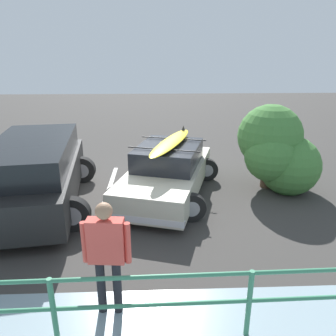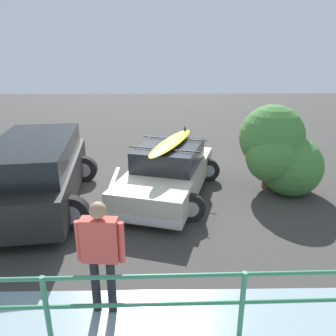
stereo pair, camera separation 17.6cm
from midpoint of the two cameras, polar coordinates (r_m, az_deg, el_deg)
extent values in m
cube|color=#383533|center=(8.82, -4.96, -4.32)|extent=(44.00, 44.00, 0.02)
cube|color=silver|center=(8.78, -11.13, -4.67)|extent=(0.12, 4.30, 0.00)
cube|color=#B7B29E|center=(8.49, -0.76, -1.64)|extent=(2.77, 4.38, 0.60)
cube|color=#23262B|center=(8.45, -0.50, 2.29)|extent=(1.99, 2.29, 0.52)
cube|color=silver|center=(6.83, -5.04, -8.93)|extent=(1.69, 0.58, 0.14)
cube|color=silver|center=(10.38, 2.03, 1.29)|extent=(1.69, 0.58, 0.14)
cylinder|color=black|center=(7.25, 3.39, -6.88)|extent=(0.65, 0.18, 0.65)
cylinder|color=#99999E|center=(7.25, 3.39, -6.88)|extent=(0.36, 0.19, 0.36)
cylinder|color=black|center=(7.72, -9.43, -5.42)|extent=(0.65, 0.18, 0.65)
cylinder|color=#99999E|center=(7.72, -9.43, -5.42)|extent=(0.36, 0.19, 0.36)
cylinder|color=black|center=(9.55, 6.22, -0.30)|extent=(0.65, 0.18, 0.65)
cylinder|color=#99999E|center=(9.55, 6.22, -0.30)|extent=(0.36, 0.19, 0.36)
cylinder|color=black|center=(9.91, -3.77, 0.52)|extent=(0.65, 0.18, 0.65)
cylinder|color=#99999E|center=(9.91, -3.77, 0.52)|extent=(0.36, 0.19, 0.36)
cylinder|color=black|center=(7.87, -1.48, 3.25)|extent=(1.72, 0.53, 0.03)
cylinder|color=black|center=(8.87, 0.36, 5.14)|extent=(1.72, 0.53, 0.03)
ellipsoid|color=yellow|center=(8.31, -0.06, 4.57)|extent=(1.44, 2.87, 0.09)
cone|color=black|center=(9.35, 2.15, 6.98)|extent=(0.10, 0.10, 0.14)
cube|color=black|center=(8.48, -22.51, -2.06)|extent=(2.45, 4.78, 0.80)
cube|color=black|center=(8.27, -23.13, 2.44)|extent=(2.17, 3.77, 0.59)
cylinder|color=black|center=(10.68, -20.04, 3.10)|extent=(0.68, 0.27, 0.67)
cylinder|color=black|center=(7.17, -16.94, -7.68)|extent=(0.74, 0.22, 0.74)
cylinder|color=#99999E|center=(7.17, -16.94, -7.68)|extent=(0.41, 0.23, 0.41)
cylinder|color=black|center=(9.69, -15.20, -0.31)|extent=(0.74, 0.22, 0.74)
cylinder|color=#99999E|center=(9.69, -15.20, -0.31)|extent=(0.41, 0.23, 0.41)
cylinder|color=black|center=(10.07, -26.04, -0.92)|extent=(0.74, 0.22, 0.74)
cylinder|color=#99999E|center=(10.07, -26.04, -0.92)|extent=(0.41, 0.23, 0.41)
cylinder|color=black|center=(4.98, -9.88, -19.67)|extent=(0.12, 0.12, 0.85)
cylinder|color=black|center=(5.03, -12.59, -19.43)|extent=(0.12, 0.12, 0.85)
cube|color=#DB4C42|center=(4.58, -11.86, -12.31)|extent=(0.51, 0.23, 0.64)
sphere|color=#9E7556|center=(4.36, -12.27, -7.34)|extent=(0.23, 0.23, 0.23)
cylinder|color=#DB4C42|center=(4.53, -8.17, -12.81)|extent=(0.09, 0.09, 0.60)
cylinder|color=#DB4C42|center=(4.67, -15.39, -12.34)|extent=(0.09, 0.09, 0.60)
cylinder|color=#387F5B|center=(4.64, 12.78, -22.09)|extent=(0.07, 0.07, 1.01)
cylinder|color=#387F5B|center=(4.68, -20.38, -22.51)|extent=(0.07, 0.07, 1.01)
cylinder|color=#387F5B|center=(4.34, 13.27, -17.38)|extent=(9.85, 0.23, 0.06)
cylinder|color=#387F5B|center=(4.61, 12.83, -21.62)|extent=(9.85, 0.23, 0.06)
cylinder|color=#4C3828|center=(9.45, 16.23, -1.92)|extent=(0.31, 0.31, 0.43)
sphere|color=#427A38|center=(9.19, 19.90, 0.40)|extent=(1.59, 1.59, 1.59)
sphere|color=#427A38|center=(8.86, 16.88, 1.99)|extent=(1.34, 1.34, 1.34)
sphere|color=#427A38|center=(9.42, 16.32, 3.22)|extent=(1.11, 1.11, 1.11)
sphere|color=#427A38|center=(9.22, 17.42, 2.50)|extent=(1.42, 1.42, 1.42)
sphere|color=#427A38|center=(9.11, 16.79, 5.28)|extent=(1.70, 1.70, 1.70)
camera|label=1|loc=(0.09, -90.65, -0.23)|focal=35.00mm
camera|label=2|loc=(0.09, 89.35, 0.23)|focal=35.00mm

